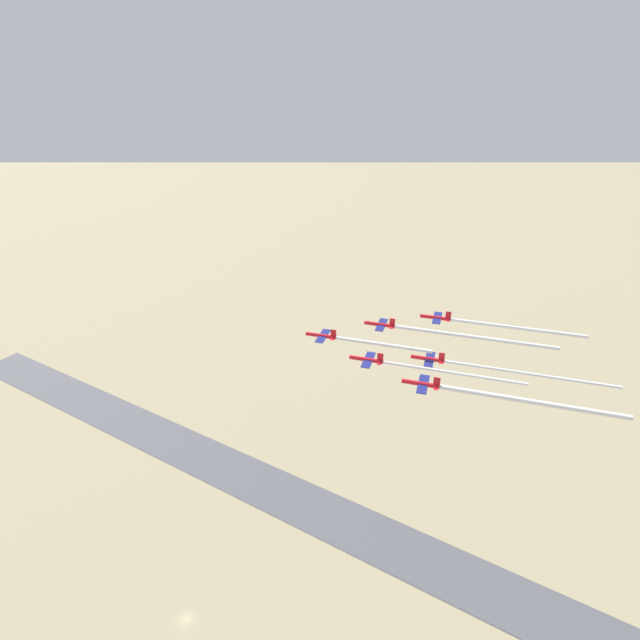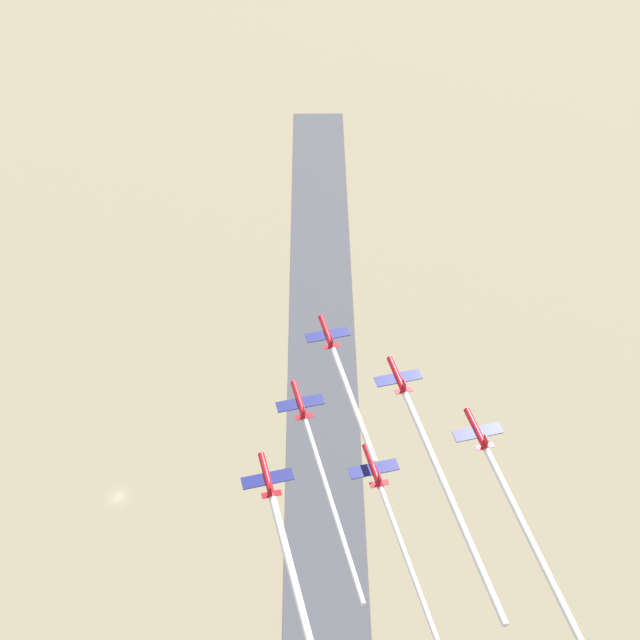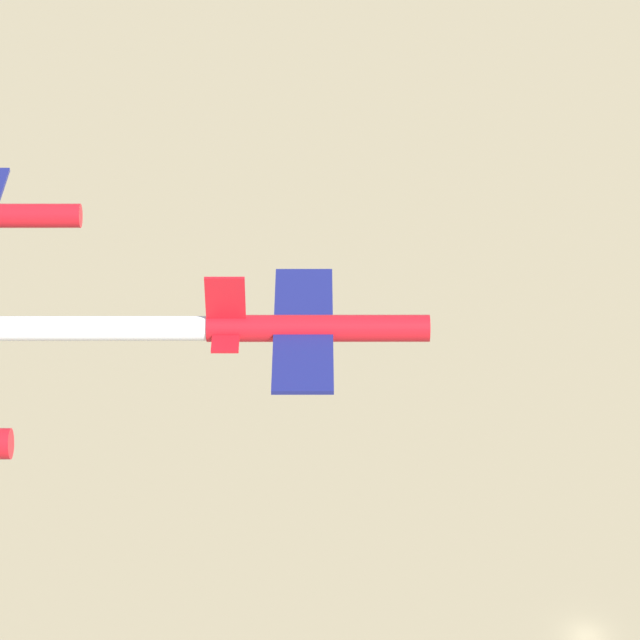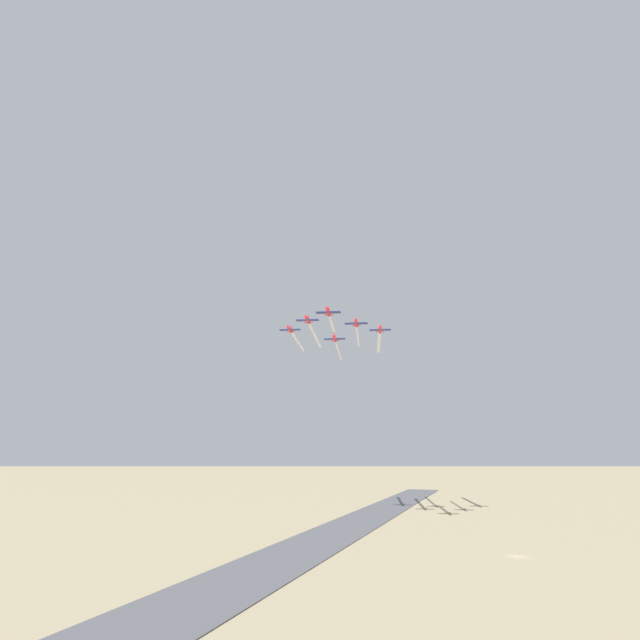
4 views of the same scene
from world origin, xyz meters
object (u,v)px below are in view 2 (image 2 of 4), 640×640
jet_2 (398,377)px  jet_3 (267,477)px  jet_1 (300,402)px  jet_4 (373,468)px  jet_5 (477,431)px  jet_0 (327,334)px

jet_2 → jet_3: (-3.45, 35.64, -0.77)m
jet_1 → jet_2: size_ratio=1.00×
jet_2 → jet_4: bearing=-120.5°
jet_4 → jet_2: bearing=59.5°
jet_3 → jet_5: (-16.90, -37.94, 1.07)m
jet_0 → jet_2: 20.56m
jet_2 → jet_4: jet_2 is taller
jet_4 → jet_0: bearing=90.0°
jet_2 → jet_3: size_ratio=1.00×
jet_1 → jet_3: 20.52m
jet_4 → jet_5: bearing=-0.0°
jet_1 → jet_4: 20.64m
jet_1 → jet_5: bearing=-29.5°
jet_0 → jet_4: jet_0 is taller
jet_0 → jet_3: bearing=-120.5°
jet_1 → jet_2: bearing=-0.0°
jet_3 → jet_4: 21.10m
jet_2 → jet_1: bearing=180.0°
jet_3 → jet_5: jet_5 is taller
jet_1 → jet_2: (-8.45, -18.97, 1.97)m
jet_1 → jet_5: (-28.80, -21.27, 2.27)m
jet_0 → jet_4: (-32.25, 14.36, -2.77)m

